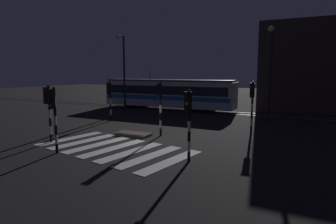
{
  "coord_description": "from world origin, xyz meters",
  "views": [
    {
      "loc": [
        9.32,
        -14.5,
        4.07
      ],
      "look_at": [
        0.78,
        2.72,
        1.4
      ],
      "focal_mm": 30.91,
      "sensor_mm": 36.0,
      "label": 1
    }
  ],
  "objects_px": {
    "traffic_light_corner_near_right": "(189,115)",
    "tram": "(168,93)",
    "traffic_light_corner_far_left": "(110,95)",
    "traffic_light_median_centre": "(160,100)",
    "street_lamp_trackside_right": "(270,64)",
    "street_lamp_trackside_left": "(123,65)",
    "traffic_light_corner_near_left": "(48,105)",
    "traffic_light_corner_far_right": "(252,99)",
    "traffic_light_kerb_mid_left": "(53,110)"
  },
  "relations": [
    {
      "from": "traffic_light_corner_near_right",
      "to": "traffic_light_corner_far_left",
      "type": "bearing_deg",
      "value": 143.55
    },
    {
      "from": "traffic_light_kerb_mid_left",
      "to": "traffic_light_corner_far_left",
      "type": "xyz_separation_m",
      "value": [
        -3.64,
        9.14,
        -0.03
      ]
    },
    {
      "from": "traffic_light_median_centre",
      "to": "traffic_light_kerb_mid_left",
      "type": "bearing_deg",
      "value": -115.68
    },
    {
      "from": "traffic_light_corner_near_right",
      "to": "street_lamp_trackside_right",
      "type": "xyz_separation_m",
      "value": [
        1.86,
        12.02,
        2.53
      ]
    },
    {
      "from": "traffic_light_corner_far_left",
      "to": "tram",
      "type": "height_order",
      "value": "tram"
    },
    {
      "from": "traffic_light_median_centre",
      "to": "traffic_light_corner_far_left",
      "type": "height_order",
      "value": "traffic_light_median_centre"
    },
    {
      "from": "traffic_light_corner_near_right",
      "to": "traffic_light_corner_far_right",
      "type": "distance_m",
      "value": 7.82
    },
    {
      "from": "traffic_light_corner_near_right",
      "to": "street_lamp_trackside_right",
      "type": "relative_size",
      "value": 0.44
    },
    {
      "from": "traffic_light_corner_near_left",
      "to": "tram",
      "type": "bearing_deg",
      "value": 92.04
    },
    {
      "from": "traffic_light_corner_far_right",
      "to": "traffic_light_corner_near_left",
      "type": "bearing_deg",
      "value": -142.07
    },
    {
      "from": "traffic_light_corner_near_right",
      "to": "traffic_light_median_centre",
      "type": "distance_m",
      "value": 5.64
    },
    {
      "from": "traffic_light_corner_near_right",
      "to": "street_lamp_trackside_right",
      "type": "height_order",
      "value": "street_lamp_trackside_right"
    },
    {
      "from": "traffic_light_corner_near_left",
      "to": "traffic_light_median_centre",
      "type": "xyz_separation_m",
      "value": [
        4.95,
        4.36,
        0.11
      ]
    },
    {
      "from": "traffic_light_kerb_mid_left",
      "to": "tram",
      "type": "xyz_separation_m",
      "value": [
        -2.71,
        18.12,
        -0.45
      ]
    },
    {
      "from": "traffic_light_median_centre",
      "to": "traffic_light_corner_far_right",
      "type": "height_order",
      "value": "traffic_light_median_centre"
    },
    {
      "from": "traffic_light_corner_far_left",
      "to": "street_lamp_trackside_left",
      "type": "relative_size",
      "value": 0.44
    },
    {
      "from": "street_lamp_trackside_right",
      "to": "street_lamp_trackside_left",
      "type": "bearing_deg",
      "value": -177.39
    },
    {
      "from": "traffic_light_corner_near_left",
      "to": "tram",
      "type": "distance_m",
      "value": 16.61
    },
    {
      "from": "street_lamp_trackside_right",
      "to": "traffic_light_kerb_mid_left",
      "type": "bearing_deg",
      "value": -121.59
    },
    {
      "from": "traffic_light_corner_near_left",
      "to": "street_lamp_trackside_left",
      "type": "bearing_deg",
      "value": 104.09
    },
    {
      "from": "traffic_light_corner_near_right",
      "to": "street_lamp_trackside_left",
      "type": "bearing_deg",
      "value": 135.33
    },
    {
      "from": "traffic_light_kerb_mid_left",
      "to": "traffic_light_corner_far_right",
      "type": "distance_m",
      "value": 12.22
    },
    {
      "from": "traffic_light_corner_near_left",
      "to": "traffic_light_corner_far_right",
      "type": "distance_m",
      "value": 12.69
    },
    {
      "from": "traffic_light_corner_near_left",
      "to": "street_lamp_trackside_left",
      "type": "xyz_separation_m",
      "value": [
        -2.89,
        11.51,
        2.55
      ]
    },
    {
      "from": "traffic_light_corner_far_left",
      "to": "street_lamp_trackside_left",
      "type": "bearing_deg",
      "value": 109.4
    },
    {
      "from": "traffic_light_corner_near_right",
      "to": "traffic_light_median_centre",
      "type": "height_order",
      "value": "traffic_light_median_centre"
    },
    {
      "from": "tram",
      "to": "traffic_light_corner_near_left",
      "type": "bearing_deg",
      "value": -87.96
    },
    {
      "from": "traffic_light_corner_far_left",
      "to": "traffic_light_corner_far_right",
      "type": "relative_size",
      "value": 0.95
    },
    {
      "from": "traffic_light_corner_far_right",
      "to": "tram",
      "type": "distance_m",
      "value": 13.79
    },
    {
      "from": "street_lamp_trackside_left",
      "to": "traffic_light_corner_far_right",
      "type": "bearing_deg",
      "value": -16.04
    },
    {
      "from": "street_lamp_trackside_left",
      "to": "traffic_light_corner_near_right",
      "type": "bearing_deg",
      "value": -44.67
    },
    {
      "from": "traffic_light_corner_near_right",
      "to": "traffic_light_median_centre",
      "type": "xyz_separation_m",
      "value": [
        -3.7,
        4.25,
        0.11
      ]
    },
    {
      "from": "traffic_light_kerb_mid_left",
      "to": "traffic_light_corner_far_right",
      "type": "xyz_separation_m",
      "value": [
        7.89,
        9.33,
        0.08
      ]
    },
    {
      "from": "traffic_light_corner_far_left",
      "to": "street_lamp_trackside_left",
      "type": "xyz_separation_m",
      "value": [
        -1.37,
        3.9,
        2.57
      ]
    },
    {
      "from": "traffic_light_median_centre",
      "to": "traffic_light_corner_far_left",
      "type": "bearing_deg",
      "value": 153.26
    },
    {
      "from": "traffic_light_kerb_mid_left",
      "to": "street_lamp_trackside_right",
      "type": "height_order",
      "value": "street_lamp_trackside_right"
    },
    {
      "from": "traffic_light_corner_near_left",
      "to": "traffic_light_median_centre",
      "type": "height_order",
      "value": "traffic_light_median_centre"
    },
    {
      "from": "traffic_light_corner_near_right",
      "to": "tram",
      "type": "relative_size",
      "value": 0.22
    },
    {
      "from": "traffic_light_kerb_mid_left",
      "to": "street_lamp_trackside_left",
      "type": "bearing_deg",
      "value": 111.02
    },
    {
      "from": "traffic_light_kerb_mid_left",
      "to": "traffic_light_corner_far_left",
      "type": "relative_size",
      "value": 1.01
    },
    {
      "from": "street_lamp_trackside_right",
      "to": "traffic_light_median_centre",
      "type": "bearing_deg",
      "value": -125.63
    },
    {
      "from": "traffic_light_kerb_mid_left",
      "to": "traffic_light_corner_near_left",
      "type": "height_order",
      "value": "traffic_light_kerb_mid_left"
    },
    {
      "from": "traffic_light_median_centre",
      "to": "street_lamp_trackside_right",
      "type": "distance_m",
      "value": 9.85
    },
    {
      "from": "traffic_light_median_centre",
      "to": "tram",
      "type": "height_order",
      "value": "tram"
    },
    {
      "from": "traffic_light_corner_far_left",
      "to": "traffic_light_kerb_mid_left",
      "type": "bearing_deg",
      "value": -68.3
    },
    {
      "from": "street_lamp_trackside_right",
      "to": "tram",
      "type": "height_order",
      "value": "street_lamp_trackside_right"
    },
    {
      "from": "traffic_light_kerb_mid_left",
      "to": "street_lamp_trackside_left",
      "type": "height_order",
      "value": "street_lamp_trackside_left"
    },
    {
      "from": "traffic_light_corner_far_right",
      "to": "tram",
      "type": "height_order",
      "value": "tram"
    },
    {
      "from": "traffic_light_corner_near_right",
      "to": "tram",
      "type": "xyz_separation_m",
      "value": [
        -9.24,
        16.49,
        -0.44
      ]
    },
    {
      "from": "street_lamp_trackside_left",
      "to": "traffic_light_kerb_mid_left",
      "type": "bearing_deg",
      "value": -68.98
    }
  ]
}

